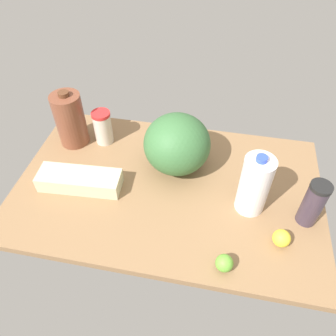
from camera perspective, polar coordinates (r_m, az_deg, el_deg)
name	(u,v)px	position (r cm, az deg, el deg)	size (l,w,h in cm)	color
countertop	(168,188)	(131.39, 0.00, -3.50)	(120.00, 76.00, 3.00)	olive
egg_carton	(80,180)	(132.32, -15.10, -2.07)	(32.14, 10.81, 6.49)	beige
watermelon	(177,144)	(129.57, 1.58, 4.18)	(26.53, 26.53, 24.14)	#386938
tumbler_cup	(103,127)	(147.28, -11.27, 6.99)	(8.08, 8.08, 15.53)	beige
milk_jug	(254,185)	(118.44, 14.82, -2.85)	(10.74, 10.74, 25.63)	white
shaker_bottle	(313,204)	(123.03, 23.94, -5.68)	(7.29, 7.29, 18.75)	#3D303D
chocolate_milk_jug	(70,119)	(147.86, -16.67, 8.10)	(12.62, 12.62, 25.73)	brown
lime_loose	(224,263)	(109.31, 9.78, -16.00)	(5.76, 5.76, 5.76)	#66AC37
lemon_near_front	(282,238)	(118.52, 19.17, -11.47)	(6.08, 6.08, 6.08)	yellow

